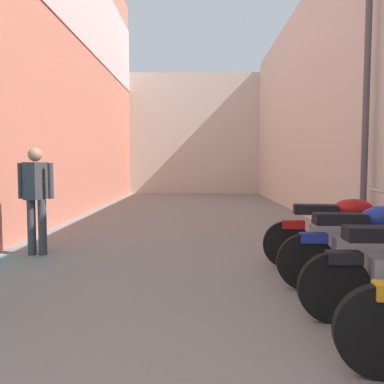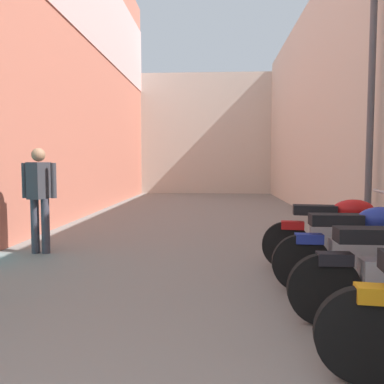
{
  "view_description": "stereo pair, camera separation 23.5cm",
  "coord_description": "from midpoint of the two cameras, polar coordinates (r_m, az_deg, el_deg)",
  "views": [
    {
      "loc": [
        0.16,
        0.43,
        1.34
      ],
      "look_at": [
        0.09,
        5.97,
        0.94
      ],
      "focal_mm": 37.19,
      "sensor_mm": 36.0,
      "label": 1
    },
    {
      "loc": [
        0.4,
        0.44,
        1.34
      ],
      "look_at": [
        0.09,
        5.97,
        0.94
      ],
      "focal_mm": 37.19,
      "sensor_mm": 36.0,
      "label": 2
    }
  ],
  "objects": [
    {
      "name": "building_right",
      "position": [
        9.21,
        21.47,
        13.09
      ],
      "size": [
        0.45,
        18.18,
        5.65
      ],
      "color": "beige",
      "rests_on": "ground"
    },
    {
      "name": "street_lamp",
      "position": [
        6.72,
        24.55,
        14.71
      ],
      "size": [
        0.79,
        0.18,
        4.45
      ],
      "color": "#47474C",
      "rests_on": "ground"
    },
    {
      "name": "building_left",
      "position": [
        9.63,
        -18.49,
        20.32
      ],
      "size": [
        0.45,
        18.18,
        8.06
      ],
      "color": "#B76651",
      "rests_on": "ground"
    },
    {
      "name": "pedestrian_further_down",
      "position": [
        6.26,
        -20.05,
        -0.03
      ],
      "size": [
        0.52,
        0.37,
        1.57
      ],
      "color": "#383842",
      "rests_on": "ground"
    },
    {
      "name": "ground_plane",
      "position": [
        6.79,
        0.8,
        -7.28
      ],
      "size": [
        34.18,
        34.18,
        0.0
      ],
      "primitive_type": "plane",
      "color": "slate"
    },
    {
      "name": "motorcycle_fifth",
      "position": [
        4.54,
        24.8,
        -6.94
      ],
      "size": [
        1.85,
        0.58,
        1.04
      ],
      "color": "black",
      "rests_on": "ground"
    },
    {
      "name": "building_far_end",
      "position": [
        18.79,
        2.39,
        8.16
      ],
      "size": [
        8.76,
        2.0,
        5.34
      ],
      "primitive_type": "cube",
      "color": "beige",
      "rests_on": "ground"
    },
    {
      "name": "motorcycle_sixth",
      "position": [
        5.33,
        21.45,
        -5.26
      ],
      "size": [
        1.85,
        0.58,
        1.04
      ],
      "color": "black",
      "rests_on": "ground"
    }
  ]
}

